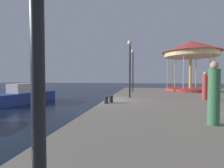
{
  "coord_description": "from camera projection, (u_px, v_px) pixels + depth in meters",
  "views": [
    {
      "loc": [
        2.25,
        -10.81,
        2.24
      ],
      "look_at": [
        0.02,
        2.28,
        1.75
      ],
      "focal_mm": 26.86,
      "sensor_mm": 36.0,
      "label": 1
    }
  ],
  "objects": [
    {
      "name": "lamp_post_far_end",
      "position": [
        133.0,
        63.0,
        17.4
      ],
      "size": [
        0.36,
        0.36,
        4.38
      ],
      "color": "black",
      "rests_on": "quay_dock"
    },
    {
      "name": "carousel",
      "position": [
        191.0,
        54.0,
        18.39
      ],
      "size": [
        6.17,
        6.17,
        5.51
      ],
      "color": "#B23333",
      "rests_on": "quay_dock"
    },
    {
      "name": "quay_dock",
      "position": [
        217.0,
        109.0,
        9.96
      ],
      "size": [
        13.56,
        27.11,
        0.8
      ],
      "primitive_type": "cube",
      "color": "gray",
      "rests_on": "ground"
    },
    {
      "name": "person_mid_promenade",
      "position": [
        205.0,
        87.0,
        10.8
      ],
      "size": [
        0.34,
        0.34,
        1.85
      ],
      "color": "#B23833",
      "rests_on": "quay_dock"
    },
    {
      "name": "bollard_north",
      "position": [
        111.0,
        99.0,
        9.76
      ],
      "size": [
        0.24,
        0.24,
        0.4
      ],
      "primitive_type": "cylinder",
      "color": "#2D2D33",
      "rests_on": "quay_dock"
    },
    {
      "name": "lamp_post_mid_promenade",
      "position": [
        130.0,
        58.0,
        12.06
      ],
      "size": [
        0.36,
        0.36,
        4.13
      ],
      "color": "black",
      "rests_on": "quay_dock"
    },
    {
      "name": "ground_plane",
      "position": [
        106.0,
        112.0,
        11.11
      ],
      "size": [
        120.0,
        120.0,
        0.0
      ],
      "primitive_type": "plane",
      "color": "black"
    },
    {
      "name": "motorboat_blue",
      "position": [
        23.0,
        96.0,
        15.02
      ],
      "size": [
        3.37,
        6.19,
        1.72
      ],
      "color": "navy",
      "rests_on": "ground"
    },
    {
      "name": "person_by_the_water",
      "position": [
        214.0,
        95.0,
        5.1
      ],
      "size": [
        0.34,
        0.34,
        1.95
      ],
      "color": "#387247",
      "rests_on": "quay_dock"
    },
    {
      "name": "bollard_center",
      "position": [
        106.0,
        100.0,
        9.38
      ],
      "size": [
        0.24,
        0.24,
        0.4
      ],
      "primitive_type": "cylinder",
      "color": "#2D2D33",
      "rests_on": "quay_dock"
    }
  ]
}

